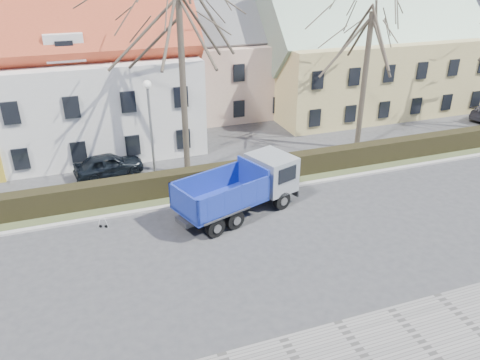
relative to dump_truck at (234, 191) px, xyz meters
name	(u,v)px	position (x,y,z in m)	size (l,w,h in m)	color
ground	(272,238)	(0.97, -2.67, -1.37)	(120.00, 120.00, 0.00)	#353537
curb_far	(240,195)	(0.97, 1.93, -1.31)	(80.00, 0.30, 0.12)	#A7A39E
grass_strip	(230,183)	(0.97, 3.53, -1.32)	(80.00, 3.00, 0.10)	#404A2A
hedge	(231,175)	(0.97, 3.33, -0.72)	(60.00, 0.90, 1.30)	black
building_pink	(222,63)	(4.97, 17.33, 2.63)	(10.80, 8.80, 8.00)	#D1AB94
building_yellow	(368,57)	(16.97, 14.33, 2.88)	(18.80, 10.80, 8.50)	tan
tree_1	(182,70)	(-1.03, 5.83, 4.95)	(9.20, 9.20, 12.65)	#3F372C
tree_2	(366,69)	(10.97, 5.83, 4.13)	(8.00, 8.00, 11.00)	#3F372C
dump_truck	(234,191)	(0.00, 0.00, 0.00)	(6.87, 2.55, 2.75)	navy
streetlight	(152,137)	(-3.26, 4.33, 1.80)	(0.50, 0.50, 6.36)	gray
cart_frame	(99,222)	(-6.66, 1.07, -1.08)	(0.65, 0.37, 0.59)	silver
parked_car_a	(109,165)	(-5.56, 7.14, -0.68)	(1.64, 4.08, 1.39)	black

